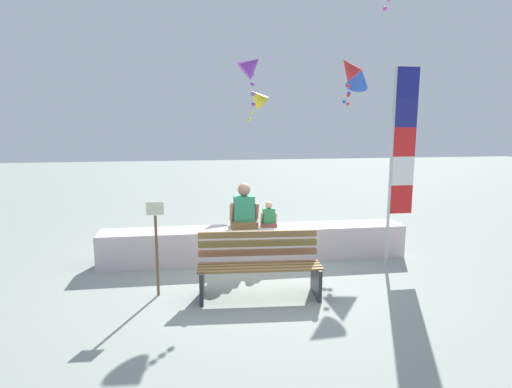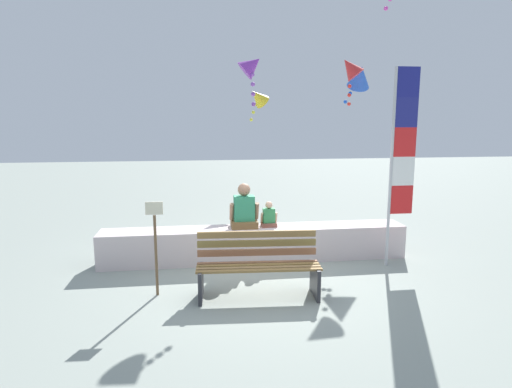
% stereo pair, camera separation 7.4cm
% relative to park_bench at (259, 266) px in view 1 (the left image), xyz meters
% --- Properties ---
extents(ground_plane, '(40.00, 40.00, 0.00)m').
position_rel_park_bench_xyz_m(ground_plane, '(0.17, 0.68, -0.42)').
color(ground_plane, gray).
extents(seawall_ledge, '(5.38, 0.61, 0.59)m').
position_rel_park_bench_xyz_m(seawall_ledge, '(0.17, 1.56, -0.13)').
color(seawall_ledge, beige).
rests_on(seawall_ledge, ground).
extents(park_bench, '(1.76, 0.72, 0.88)m').
position_rel_park_bench_xyz_m(park_bench, '(0.00, 0.00, 0.00)').
color(park_bench, olive).
rests_on(park_bench, ground).
extents(person_adult, '(0.51, 0.38, 0.79)m').
position_rel_park_bench_xyz_m(person_adult, '(-0.02, 1.60, 0.47)').
color(person_adult, brown).
rests_on(person_adult, seawall_ledge).
extents(person_child, '(0.30, 0.22, 0.46)m').
position_rel_park_bench_xyz_m(person_child, '(0.42, 1.60, 0.35)').
color(person_child, brown).
rests_on(person_child, seawall_ledge).
extents(flag_banner, '(0.43, 0.05, 3.31)m').
position_rel_park_bench_xyz_m(flag_banner, '(2.50, 0.96, 1.52)').
color(flag_banner, '#B7B7BC').
rests_on(flag_banner, ground).
extents(kite_blue, '(0.61, 0.71, 0.91)m').
position_rel_park_bench_xyz_m(kite_blue, '(2.71, 3.47, 2.96)').
color(kite_blue, blue).
extents(kite_red, '(0.66, 0.70, 1.04)m').
position_rel_park_bench_xyz_m(kite_red, '(2.34, 3.04, 3.09)').
color(kite_red, red).
extents(kite_purple, '(0.55, 0.65, 1.03)m').
position_rel_park_bench_xyz_m(kite_purple, '(0.22, 2.36, 3.02)').
color(kite_purple, purple).
extents(kite_yellow, '(0.66, 0.60, 0.85)m').
position_rel_park_bench_xyz_m(kite_yellow, '(0.64, 4.64, 2.57)').
color(kite_yellow, yellow).
extents(sign_post, '(0.24, 0.04, 1.36)m').
position_rel_park_bench_xyz_m(sign_post, '(-1.43, 0.19, 0.38)').
color(sign_post, brown).
rests_on(sign_post, ground).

